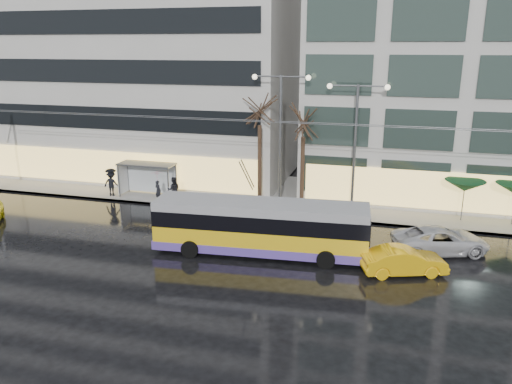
% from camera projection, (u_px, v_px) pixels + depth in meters
% --- Properties ---
extents(ground, '(140.00, 140.00, 0.00)m').
position_uv_depth(ground, '(195.00, 268.00, 25.72)').
color(ground, black).
rests_on(ground, ground).
extents(sidewalk, '(80.00, 10.00, 0.15)m').
position_uv_depth(sidewalk, '(289.00, 194.00, 38.13)').
color(sidewalk, gray).
rests_on(sidewalk, ground).
extents(kerb, '(80.00, 0.10, 0.15)m').
position_uv_depth(kerb, '(274.00, 214.00, 33.56)').
color(kerb, slate).
rests_on(kerb, ground).
extents(building_left, '(34.00, 14.00, 22.00)m').
position_uv_depth(building_left, '(104.00, 44.00, 44.19)').
color(building_left, '#A8A6A1').
rests_on(building_left, sidewalk).
extents(trolleybus, '(11.73, 4.77, 5.37)m').
position_uv_depth(trolleybus, '(260.00, 229.00, 27.03)').
color(trolleybus, gold).
rests_on(trolleybus, ground).
extents(catenary, '(42.24, 5.12, 7.00)m').
position_uv_depth(catenary, '(255.00, 156.00, 31.60)').
color(catenary, '#595B60').
rests_on(catenary, ground).
extents(bus_shelter, '(4.20, 1.60, 2.51)m').
position_uv_depth(bus_shelter, '(144.00, 172.00, 37.17)').
color(bus_shelter, '#595B60').
rests_on(bus_shelter, sidewalk).
extents(street_lamp_near, '(3.96, 0.36, 9.03)m').
position_uv_depth(street_lamp_near, '(280.00, 123.00, 33.50)').
color(street_lamp_near, '#595B60').
rests_on(street_lamp_near, sidewalk).
extents(street_lamp_far, '(3.96, 0.36, 8.53)m').
position_uv_depth(street_lamp_far, '(356.00, 130.00, 32.30)').
color(street_lamp_far, '#595B60').
rests_on(street_lamp_far, sidewalk).
extents(tree_a, '(3.20, 3.20, 8.40)m').
position_uv_depth(tree_a, '(260.00, 106.00, 33.75)').
color(tree_a, black).
rests_on(tree_a, sidewalk).
extents(tree_b, '(3.20, 3.20, 7.70)m').
position_uv_depth(tree_b, '(304.00, 117.00, 33.37)').
color(tree_b, black).
rests_on(tree_b, sidewalk).
extents(parasol_a, '(2.50, 2.50, 2.65)m').
position_uv_depth(parasol_a, '(465.00, 186.00, 31.64)').
color(parasol_a, '#595B60').
rests_on(parasol_a, sidewalk).
extents(taxi_b, '(4.46, 2.78, 1.39)m').
position_uv_depth(taxi_b, '(404.00, 261.00, 24.87)').
color(taxi_b, '#FFBA0D').
rests_on(taxi_b, ground).
extents(sedan_silver, '(5.68, 3.96, 1.44)m').
position_uv_depth(sedan_silver, '(440.00, 240.00, 27.44)').
color(sedan_silver, silver).
rests_on(sedan_silver, ground).
extents(pedestrian_a, '(1.27, 1.28, 2.19)m').
position_uv_depth(pedestrian_a, '(157.00, 181.00, 35.95)').
color(pedestrian_a, black).
rests_on(pedestrian_a, sidewalk).
extents(pedestrian_b, '(1.10, 0.99, 1.85)m').
position_uv_depth(pedestrian_b, '(174.00, 190.00, 35.73)').
color(pedestrian_b, black).
rests_on(pedestrian_b, sidewalk).
extents(pedestrian_c, '(1.26, 0.87, 2.11)m').
position_uv_depth(pedestrian_c, '(111.00, 181.00, 37.22)').
color(pedestrian_c, black).
rests_on(pedestrian_c, sidewalk).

